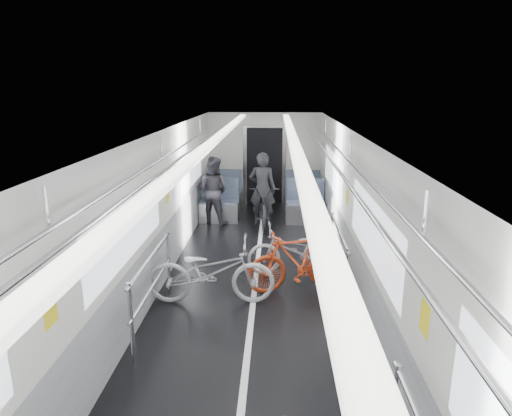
{
  "coord_description": "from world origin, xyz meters",
  "views": [
    {
      "loc": [
        0.32,
        -5.21,
        3.08
      ],
      "look_at": [
        0.0,
        1.83,
        1.18
      ],
      "focal_mm": 32.0,
      "sensor_mm": 36.0,
      "label": 1
    }
  ],
  "objects": [
    {
      "name": "bike_right_mid",
      "position": [
        0.67,
        1.96,
        0.43
      ],
      "size": [
        1.67,
        0.74,
        0.85
      ],
      "primitive_type": "imported",
      "rotation": [
        0.0,
        0.0,
        -1.46
      ],
      "color": "#AEADB2",
      "rests_on": "floor"
    },
    {
      "name": "person_seated",
      "position": [
        -1.11,
        4.85,
        0.77
      ],
      "size": [
        0.9,
        0.8,
        1.55
      ],
      "primitive_type": "imported",
      "rotation": [
        0.0,
        0.0,
        2.81
      ],
      "color": "#2C2931",
      "rests_on": "floor"
    },
    {
      "name": "bike_aisle",
      "position": [
        0.02,
        4.8,
        0.48
      ],
      "size": [
        0.8,
        1.88,
        0.96
      ],
      "primitive_type": "imported",
      "rotation": [
        0.0,
        0.0,
        0.09
      ],
      "color": "black",
      "rests_on": "floor"
    },
    {
      "name": "bike_right_far",
      "position": [
        0.66,
        1.36,
        0.49
      ],
      "size": [
        1.68,
        0.98,
        0.97
      ],
      "primitive_type": "imported",
      "rotation": [
        0.0,
        0.0,
        -1.23
      ],
      "color": "#B13515",
      "rests_on": "floor"
    },
    {
      "name": "person_standing",
      "position": [
        0.01,
        4.8,
        0.83
      ],
      "size": [
        0.67,
        0.51,
        1.66
      ],
      "primitive_type": "imported",
      "rotation": [
        0.0,
        0.0,
        2.95
      ],
      "color": "black",
      "rests_on": "floor"
    },
    {
      "name": "bike_left_far",
      "position": [
        -0.61,
        0.87,
        0.48
      ],
      "size": [
        1.87,
        0.73,
        0.96
      ],
      "primitive_type": "imported",
      "rotation": [
        0.0,
        0.0,
        1.62
      ],
      "color": "#A4A5A9",
      "rests_on": "floor"
    },
    {
      "name": "car_shell",
      "position": [
        0.0,
        1.78,
        1.13
      ],
      "size": [
        3.02,
        14.01,
        2.41
      ],
      "color": "black",
      "rests_on": "ground"
    }
  ]
}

